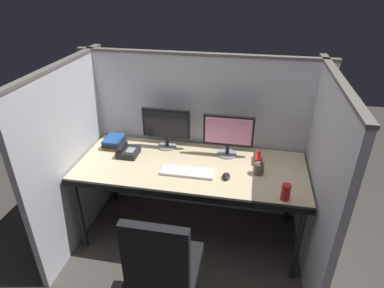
{
  "coord_description": "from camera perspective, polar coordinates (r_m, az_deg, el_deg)",
  "views": [
    {
      "loc": [
        0.44,
        -1.97,
        2.2
      ],
      "look_at": [
        0.0,
        0.35,
        0.92
      ],
      "focal_mm": 30.6,
      "sensor_mm": 36.0,
      "label": 1
    }
  ],
  "objects": [
    {
      "name": "computer_mouse",
      "position": [
        2.59,
        5.99,
        -5.6
      ],
      "size": [
        0.06,
        0.1,
        0.04
      ],
      "color": "black",
      "rests_on": "desk"
    },
    {
      "name": "cubicle_partition_left",
      "position": [
        2.96,
        -19.88,
        -1.86
      ],
      "size": [
        0.06,
        1.41,
        1.57
      ],
      "color": "silver",
      "rests_on": "ground"
    },
    {
      "name": "monitor_left",
      "position": [
        2.92,
        -4.5,
        3.19
      ],
      "size": [
        0.43,
        0.17,
        0.37
      ],
      "color": "gray",
      "rests_on": "desk"
    },
    {
      "name": "book_stack",
      "position": [
        3.1,
        -13.45,
        0.36
      ],
      "size": [
        0.16,
        0.22,
        0.08
      ],
      "color": "olive",
      "rests_on": "desk"
    },
    {
      "name": "cubicle_partition_right",
      "position": [
        2.64,
        21.15,
        -5.95
      ],
      "size": [
        0.06,
        1.41,
        1.57
      ],
      "color": "silver",
      "rests_on": "ground"
    },
    {
      "name": "monitor_right",
      "position": [
        2.8,
        6.35,
        1.93
      ],
      "size": [
        0.43,
        0.17,
        0.37
      ],
      "color": "gray",
      "rests_on": "desk"
    },
    {
      "name": "soda_can",
      "position": [
        2.42,
        16.04,
        -8.07
      ],
      "size": [
        0.07,
        0.07,
        0.12
      ],
      "primitive_type": "cylinder",
      "color": "red",
      "rests_on": "desk"
    },
    {
      "name": "office_chair",
      "position": [
        2.35,
        -4.84,
        -22.89
      ],
      "size": [
        0.52,
        0.52,
        0.97
      ],
      "rotation": [
        0.0,
        0.0,
        -0.07
      ],
      "color": "black",
      "rests_on": "ground"
    },
    {
      "name": "pen_cup",
      "position": [
        2.66,
        11.61,
        -4.22
      ],
      "size": [
        0.08,
        0.08,
        0.17
      ],
      "color": "#4C4742",
      "rests_on": "desk"
    },
    {
      "name": "keyboard_main",
      "position": [
        2.64,
        -0.83,
        -4.87
      ],
      "size": [
        0.43,
        0.15,
        0.02
      ],
      "primitive_type": "cube",
      "color": "silver",
      "rests_on": "desk"
    },
    {
      "name": "red_stapler",
      "position": [
        2.84,
        11.41,
        -2.48
      ],
      "size": [
        0.04,
        0.15,
        0.06
      ],
      "primitive_type": "cube",
      "color": "red",
      "rests_on": "desk"
    },
    {
      "name": "desk",
      "position": [
        2.75,
        -0.24,
        -4.82
      ],
      "size": [
        1.9,
        0.8,
        0.74
      ],
      "color": "beige",
      "rests_on": "ground"
    },
    {
      "name": "cubicle_partition_rear",
      "position": [
        3.09,
        1.37,
        1.31
      ],
      "size": [
        2.21,
        0.06,
        1.57
      ],
      "color": "silver",
      "rests_on": "ground"
    },
    {
      "name": "ground_plane",
      "position": [
        2.99,
        -1.33,
        -19.01
      ],
      "size": [
        8.0,
        8.0,
        0.0
      ],
      "primitive_type": "plane",
      "color": "#423D38"
    },
    {
      "name": "desk_phone",
      "position": [
        2.93,
        -11.12,
        -1.29
      ],
      "size": [
        0.17,
        0.19,
        0.09
      ],
      "color": "black",
      "rests_on": "desk"
    }
  ]
}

